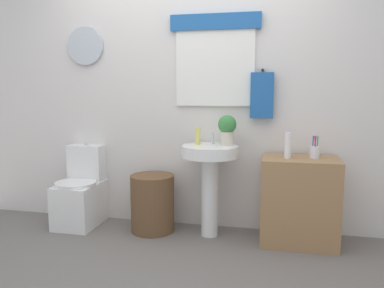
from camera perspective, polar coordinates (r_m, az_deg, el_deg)
ground_plane at (r=2.87m, az=-5.28°, el=-18.84°), size 8.00×8.00×0.00m
back_wall at (r=3.67m, az=-0.01°, el=8.20°), size 4.40×0.18×2.60m
toilet at (r=3.92m, az=-15.97°, el=-7.10°), size 0.38×0.51×0.77m
laundry_hamper at (r=3.61m, az=-5.83°, el=-8.64°), size 0.40×0.40×0.52m
pedestal_sink at (r=3.40m, az=2.64°, el=-3.76°), size 0.49×0.49×0.81m
faucet at (r=3.48m, az=3.01°, el=0.85°), size 0.03×0.03×0.10m
wooden_cabinet at (r=3.42m, az=15.47°, el=-8.04°), size 0.63×0.44×0.73m
soap_bottle at (r=3.43m, az=0.84°, el=1.18°), size 0.05×0.05×0.15m
potted_plant at (r=3.39m, az=5.19°, el=2.36°), size 0.16×0.16×0.26m
lotion_bottle at (r=3.28m, az=13.90°, el=-0.22°), size 0.05×0.05×0.21m
toothbrush_cup at (r=3.36m, az=17.59°, el=-1.07°), size 0.08×0.08×0.19m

